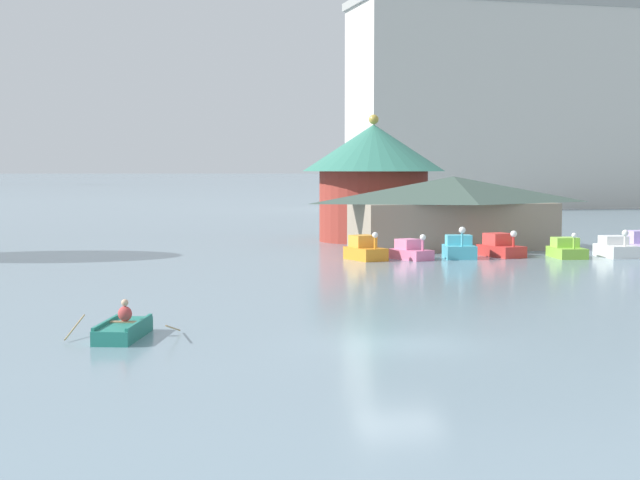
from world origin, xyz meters
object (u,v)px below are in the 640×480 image
background_building_block (495,106)px  pedal_boat_white (616,248)px  pedal_boat_lavender (639,245)px  pedal_boat_pink (411,251)px  pedal_boat_red (501,247)px  pedal_boat_orange (365,250)px  rowboat_with_rower (123,330)px  pedal_boat_cyan (459,249)px  pedal_boat_lime (566,250)px  green_roof_pavilion (374,175)px  boathouse (453,211)px

background_building_block → pedal_boat_white: bearing=-108.8°
pedal_boat_lavender → background_building_block: (20.56, 66.31, 12.76)m
pedal_boat_pink → background_building_block: (35.34, 66.46, 12.85)m
pedal_boat_lavender → background_building_block: background_building_block is taller
pedal_boat_red → pedal_boat_white: 6.70m
pedal_boat_white → pedal_boat_orange: bearing=-90.8°
pedal_boat_lavender → pedal_boat_red: bearing=-86.9°
rowboat_with_rower → pedal_boat_white: 36.29m
pedal_boat_red → rowboat_with_rower: bearing=-56.2°
pedal_boat_lavender → pedal_boat_cyan: bearing=-83.8°
rowboat_with_rower → pedal_boat_lavender: bearing=143.5°
pedal_boat_red → pedal_boat_lavender: size_ratio=1.06×
pedal_boat_red → pedal_boat_white: size_ratio=1.04×
pedal_boat_pink → pedal_boat_lime: pedal_boat_lime is taller
pedal_boat_orange → pedal_boat_lime: size_ratio=0.92×
pedal_boat_white → green_roof_pavilion: bearing=-141.7°
pedal_boat_white → green_roof_pavilion: 19.05m
green_roof_pavilion → background_building_block: 62.40m
pedal_boat_red → boathouse: 5.90m
rowboat_with_rower → pedal_boat_pink: (17.39, 22.54, 0.20)m
rowboat_with_rower → pedal_boat_red: size_ratio=1.13×
green_roof_pavilion → pedal_boat_white: bearing=-57.9°
pedal_boat_red → green_roof_pavilion: 14.82m
pedal_boat_cyan → pedal_boat_white: (9.26, -1.38, -0.05)m
pedal_boat_pink → pedal_boat_red: bearing=75.0°
pedal_boat_white → background_building_block: background_building_block is taller
pedal_boat_cyan → pedal_boat_lime: size_ratio=0.84×
pedal_boat_cyan → pedal_boat_lavender: 11.88m
pedal_boat_lime → pedal_boat_white: 3.04m
pedal_boat_lime → green_roof_pavilion: 17.42m
background_building_block → boathouse: bearing=-116.6°
rowboat_with_rower → pedal_boat_white: (29.56, 21.05, 0.24)m
pedal_boat_lime → pedal_boat_pink: bearing=-88.5°
pedal_boat_orange → background_building_block: background_building_block is taller
pedal_boat_pink → pedal_boat_orange: bearing=-116.7°
pedal_boat_lime → boathouse: 8.52m
pedal_boat_pink → background_building_block: 76.36m
pedal_boat_white → background_building_block: (23.17, 67.95, 12.81)m
background_building_block → pedal_boat_red: bearing=-114.1°
pedal_boat_cyan → pedal_boat_lime: bearing=93.0°
pedal_boat_pink → pedal_boat_lime: 9.23m
pedal_boat_lavender → boathouse: (-9.79, 5.82, 1.91)m
pedal_boat_red → background_building_block: background_building_block is taller
rowboat_with_rower → pedal_boat_red: bearing=153.1°
rowboat_with_rower → pedal_boat_orange: bearing=165.5°
pedal_boat_lavender → green_roof_pavilion: bearing=-133.5°
pedal_boat_pink → background_building_block: background_building_block is taller
pedal_boat_lime → pedal_boat_cyan: bearing=-91.0°
pedal_boat_orange → pedal_boat_lime: bearing=68.8°
pedal_boat_orange → pedal_boat_pink: size_ratio=1.01×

